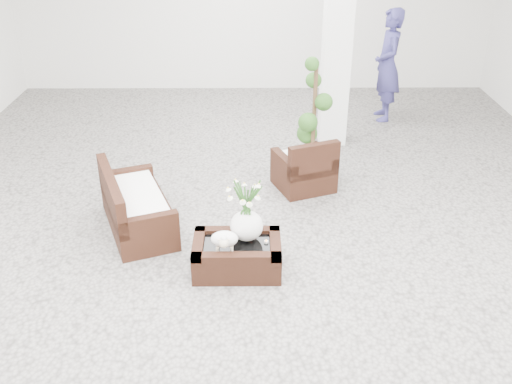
{
  "coord_description": "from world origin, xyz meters",
  "views": [
    {
      "loc": [
        -0.04,
        -5.63,
        3.55
      ],
      "look_at": [
        0.0,
        -0.1,
        0.62
      ],
      "focal_mm": 40.61,
      "sensor_mm": 36.0,
      "label": 1
    }
  ],
  "objects_px": {
    "loveseat": "(137,200)",
    "armchair": "(304,162)",
    "topiary": "(314,120)",
    "coffee_table": "(237,257)"
  },
  "relations": [
    {
      "from": "armchair",
      "to": "topiary",
      "type": "distance_m",
      "value": 0.58
    },
    {
      "from": "loveseat",
      "to": "topiary",
      "type": "xyz_separation_m",
      "value": [
        2.14,
        1.34,
        0.46
      ]
    },
    {
      "from": "armchair",
      "to": "topiary",
      "type": "xyz_separation_m",
      "value": [
        0.14,
        0.32,
        0.46
      ]
    },
    {
      "from": "armchair",
      "to": "coffee_table",
      "type": "bearing_deg",
      "value": 44.65
    },
    {
      "from": "armchair",
      "to": "loveseat",
      "type": "distance_m",
      "value": 2.25
    },
    {
      "from": "coffee_table",
      "to": "armchair",
      "type": "xyz_separation_m",
      "value": [
        0.84,
        1.86,
        0.21
      ]
    },
    {
      "from": "coffee_table",
      "to": "topiary",
      "type": "relative_size",
      "value": 0.55
    },
    {
      "from": "loveseat",
      "to": "coffee_table",
      "type": "bearing_deg",
      "value": -147.39
    },
    {
      "from": "loveseat",
      "to": "armchair",
      "type": "bearing_deg",
      "value": -84.45
    },
    {
      "from": "topiary",
      "to": "armchair",
      "type": "bearing_deg",
      "value": -113.19
    }
  ]
}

